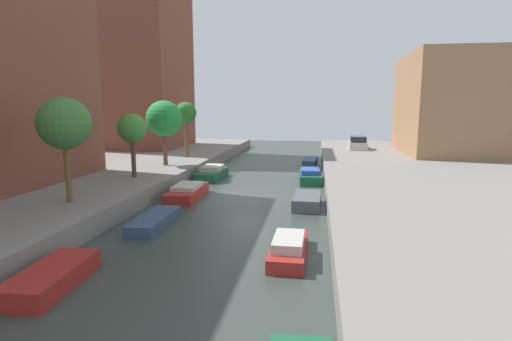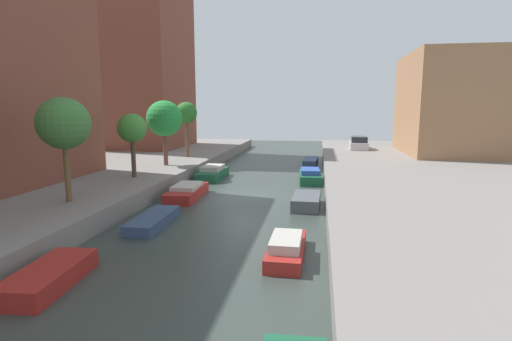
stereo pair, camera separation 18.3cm
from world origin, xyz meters
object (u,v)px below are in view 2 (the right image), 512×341
at_px(moored_boat_left_1, 49,277).
at_px(moored_boat_right_1, 286,248).
at_px(street_tree_2, 132,129).
at_px(parked_car, 359,144).
at_px(moored_boat_right_3, 310,176).
at_px(low_block_right, 459,104).
at_px(street_tree_3, 164,119).
at_px(moored_boat_left_4, 212,173).
at_px(moored_boat_right_4, 311,162).
at_px(moored_boat_left_2, 153,220).
at_px(apartment_tower_far, 138,54).
at_px(moored_boat_right_2, 306,201).
at_px(street_tree_4, 186,114).
at_px(street_tree_1, 64,124).
at_px(moored_boat_left_3, 187,192).

distance_m(moored_boat_left_1, moored_boat_right_1, 8.02).
xyz_separation_m(street_tree_2, moored_boat_right_1, (10.89, -10.01, -3.80)).
xyz_separation_m(parked_car, moored_boat_right_3, (-4.91, -15.20, -1.15)).
height_order(low_block_right, moored_boat_left_1, low_block_right).
distance_m(street_tree_3, moored_boat_left_4, 5.64).
bearing_deg(moored_boat_right_4, street_tree_3, -143.61).
xyz_separation_m(moored_boat_left_2, moored_boat_right_4, (6.94, 20.80, 0.10)).
distance_m(street_tree_2, moored_boat_left_1, 14.62).
bearing_deg(moored_boat_right_1, parked_car, 79.95).
distance_m(apartment_tower_far, moored_boat_right_4, 23.44).
bearing_deg(moored_boat_right_2, street_tree_3, 145.59).
relative_size(moored_boat_right_1, moored_boat_right_4, 0.89).
relative_size(moored_boat_left_1, moored_boat_right_3, 0.89).
xyz_separation_m(street_tree_4, moored_boat_right_1, (10.89, -20.80, -4.60)).
xyz_separation_m(street_tree_1, moored_boat_left_3, (3.98, 5.82, -4.40)).
bearing_deg(moored_boat_right_3, low_block_right, 41.35).
bearing_deg(street_tree_2, moored_boat_right_1, -42.59).
xyz_separation_m(street_tree_2, moored_boat_right_2, (11.37, -2.26, -3.82)).
relative_size(moored_boat_left_2, moored_boat_right_4, 0.94).
xyz_separation_m(street_tree_1, street_tree_3, (0.00, 12.48, -0.13)).
relative_size(moored_boat_left_4, moored_boat_right_1, 1.15).
xyz_separation_m(street_tree_2, moored_boat_left_2, (4.31, -6.98, -3.91)).
bearing_deg(street_tree_1, moored_boat_right_4, 61.57).
xyz_separation_m(apartment_tower_far, street_tree_4, (8.56, -8.79, -6.50)).
relative_size(moored_boat_left_2, moored_boat_right_1, 1.06).
bearing_deg(apartment_tower_far, moored_boat_left_3, -58.81).
xyz_separation_m(moored_boat_left_1, moored_boat_left_2, (0.59, 6.62, -0.06)).
height_order(street_tree_1, moored_boat_right_1, street_tree_1).
distance_m(street_tree_4, moored_boat_left_3, 13.39).
xyz_separation_m(apartment_tower_far, moored_boat_right_4, (19.81, -5.76, -11.12)).
height_order(moored_boat_left_3, moored_boat_right_1, moored_boat_right_1).
height_order(street_tree_4, moored_boat_right_3, street_tree_4).
bearing_deg(apartment_tower_far, moored_boat_right_2, -47.61).
bearing_deg(moored_boat_right_2, parked_car, 77.81).
height_order(low_block_right, moored_boat_left_3, low_block_right).
relative_size(moored_boat_right_1, moored_boat_right_3, 0.92).
distance_m(street_tree_1, moored_boat_left_2, 6.25).
xyz_separation_m(street_tree_1, moored_boat_right_1, (10.89, -3.05, -4.42)).
height_order(moored_boat_left_2, moored_boat_left_4, moored_boat_left_4).
distance_m(apartment_tower_far, moored_boat_left_1, 37.10).
bearing_deg(moored_boat_right_1, street_tree_3, 125.02).
bearing_deg(moored_boat_right_1, street_tree_1, 164.35).
distance_m(parked_car, moored_boat_left_3, 25.02).
distance_m(moored_boat_left_1, moored_boat_left_4, 19.36).
height_order(low_block_right, street_tree_2, low_block_right).
relative_size(low_block_right, street_tree_2, 2.92).
distance_m(apartment_tower_far, moored_boat_right_3, 26.85).
bearing_deg(apartment_tower_far, moored_boat_right_3, -35.39).
bearing_deg(moored_boat_left_4, parked_car, 49.73).
height_order(low_block_right, moored_boat_left_4, low_block_right).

